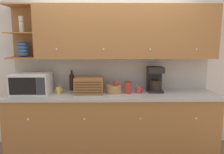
% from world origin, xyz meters
% --- Properties ---
extents(ground_plane, '(24.00, 24.00, 0.00)m').
position_xyz_m(ground_plane, '(0.00, 0.00, 0.00)').
color(ground_plane, '#896647').
extents(wall_back, '(5.47, 0.06, 2.60)m').
position_xyz_m(wall_back, '(0.00, 0.03, 1.30)').
color(wall_back, silver).
rests_on(wall_back, ground_plane).
extents(counter_unit, '(3.09, 0.64, 0.91)m').
position_xyz_m(counter_unit, '(0.00, -0.31, 0.45)').
color(counter_unit, '#A36B38').
rests_on(counter_unit, ground_plane).
extents(backsplash_panel, '(3.07, 0.01, 0.51)m').
position_xyz_m(backsplash_panel, '(0.00, -0.01, 1.16)').
color(backsplash_panel, '#B7B2A8').
rests_on(backsplash_panel, counter_unit).
extents(upper_cabinets, '(3.07, 0.37, 0.77)m').
position_xyz_m(upper_cabinets, '(0.16, -0.17, 1.80)').
color(upper_cabinets, '#A36B38').
rests_on(upper_cabinets, backsplash_panel).
extents(microwave, '(0.54, 0.39, 0.30)m').
position_xyz_m(microwave, '(-1.19, -0.30, 1.06)').
color(microwave, silver).
rests_on(microwave, counter_unit).
extents(mug, '(0.09, 0.08, 0.10)m').
position_xyz_m(mug, '(-0.79, -0.30, 0.96)').
color(mug, gold).
rests_on(mug, counter_unit).
extents(wine_bottle, '(0.08, 0.08, 0.32)m').
position_xyz_m(wine_bottle, '(-0.63, -0.08, 1.05)').
color(wine_bottle, black).
rests_on(wine_bottle, counter_unit).
extents(bread_box, '(0.42, 0.30, 0.24)m').
position_xyz_m(bread_box, '(-0.34, -0.29, 1.03)').
color(bread_box, '#996033').
rests_on(bread_box, counter_unit).
extents(fruit_basket, '(0.25, 0.25, 0.17)m').
position_xyz_m(fruit_basket, '(0.03, -0.26, 0.97)').
color(fruit_basket, '#A87F4C').
rests_on(fruit_basket, counter_unit).
extents(storage_canister, '(0.11, 0.11, 0.18)m').
position_xyz_m(storage_canister, '(0.24, -0.30, 1.00)').
color(storage_canister, '#B22D28').
rests_on(storage_canister, counter_unit).
extents(mug_blue_second, '(0.10, 0.09, 0.09)m').
position_xyz_m(mug_blue_second, '(0.41, -0.30, 0.95)').
color(mug_blue_second, '#B73D38').
rests_on(mug_blue_second, counter_unit).
extents(coffee_maker, '(0.23, 0.22, 0.38)m').
position_xyz_m(coffee_maker, '(0.66, -0.20, 1.10)').
color(coffee_maker, black).
rests_on(coffee_maker, counter_unit).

